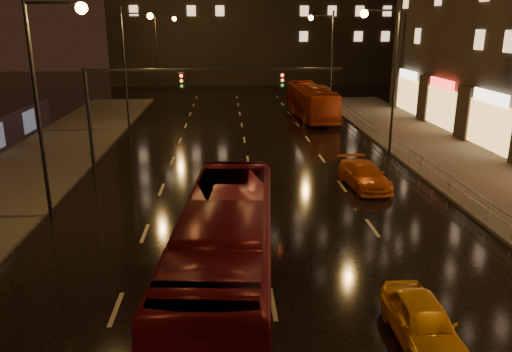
# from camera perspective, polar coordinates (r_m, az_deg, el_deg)

# --- Properties ---
(ground) EXTENTS (140.00, 140.00, 0.00)m
(ground) POSITION_cam_1_polar(r_m,az_deg,el_deg) (31.38, -0.78, 0.94)
(ground) COLOR black
(ground) RESTS_ON ground
(sidewalk_right) EXTENTS (7.00, 70.00, 0.15)m
(sidewalk_right) POSITION_cam_1_polar(r_m,az_deg,el_deg) (30.46, 26.01, -1.18)
(sidewalk_right) COLOR #38332D
(sidewalk_right) RESTS_ON ground
(traffic_signal) EXTENTS (15.31, 0.32, 6.20)m
(traffic_signal) POSITION_cam_1_polar(r_m,az_deg,el_deg) (30.61, -10.45, 9.31)
(traffic_signal) COLOR black
(traffic_signal) RESTS_ON ground
(railing_right) EXTENTS (0.05, 56.00, 1.00)m
(railing_right) POSITION_cam_1_polar(r_m,az_deg,el_deg) (31.41, 18.33, 1.77)
(railing_right) COLOR #99999E
(railing_right) RESTS_ON sidewalk_right
(bus_red) EXTENTS (3.88, 12.36, 3.39)m
(bus_red) POSITION_cam_1_polar(r_m,az_deg,el_deg) (16.06, -3.51, -8.76)
(bus_red) COLOR maroon
(bus_red) RESTS_ON ground
(bus_curb) EXTENTS (3.43, 11.59, 3.19)m
(bus_curb) POSITION_cam_1_polar(r_m,az_deg,el_deg) (48.43, 6.32, 8.45)
(bus_curb) COLOR #99300F
(bus_curb) RESTS_ON ground
(taxi_near) EXTENTS (1.57, 3.87, 1.31)m
(taxi_near) POSITION_cam_1_polar(r_m,az_deg,el_deg) (15.29, 18.52, -15.55)
(taxi_near) COLOR orange
(taxi_near) RESTS_ON ground
(taxi_far) EXTENTS (2.39, 4.81, 1.34)m
(taxi_far) POSITION_cam_1_polar(r_m,az_deg,el_deg) (28.20, 12.26, 0.10)
(taxi_far) COLOR #D05913
(taxi_far) RESTS_ON ground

